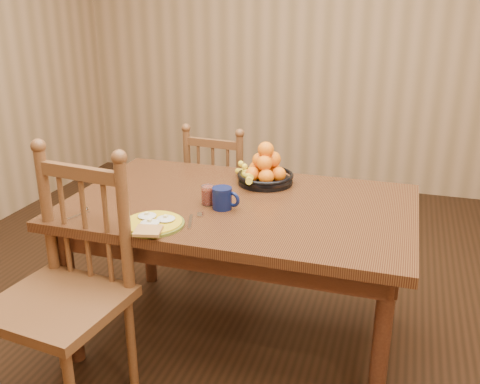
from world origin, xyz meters
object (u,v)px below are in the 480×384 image
(dining_table, at_px, (240,219))
(breakfast_plate, at_px, (153,223))
(chair_far, at_px, (223,199))
(coffee_mug, at_px, (223,198))
(fruit_bowl, at_px, (264,172))
(chair_near, at_px, (65,294))

(dining_table, height_order, breakfast_plate, breakfast_plate)
(chair_far, height_order, breakfast_plate, chair_far)
(coffee_mug, distance_m, fruit_bowl, 0.40)
(coffee_mug, bearing_deg, breakfast_plate, -128.68)
(chair_near, bearing_deg, dining_table, 56.07)
(dining_table, xyz_separation_m, chair_far, (-0.35, 0.76, -0.22))
(chair_near, bearing_deg, breakfast_plate, 50.29)
(chair_far, bearing_deg, breakfast_plate, 98.51)
(dining_table, bearing_deg, fruit_bowl, 82.36)
(dining_table, height_order, chair_far, chair_far)
(chair_far, xyz_separation_m, chair_near, (-0.19, -1.39, 0.08))
(chair_far, bearing_deg, fruit_bowl, 134.06)
(chair_far, height_order, coffee_mug, chair_far)
(dining_table, height_order, fruit_bowl, fruit_bowl)
(chair_near, distance_m, fruit_bowl, 1.13)
(fruit_bowl, bearing_deg, dining_table, -97.64)
(dining_table, bearing_deg, chair_far, 114.93)
(chair_near, bearing_deg, fruit_bowl, 64.36)
(breakfast_plate, relative_size, coffee_mug, 2.23)
(breakfast_plate, height_order, coffee_mug, coffee_mug)
(dining_table, bearing_deg, coffee_mug, -115.91)
(breakfast_plate, xyz_separation_m, fruit_bowl, (0.30, 0.66, 0.05))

